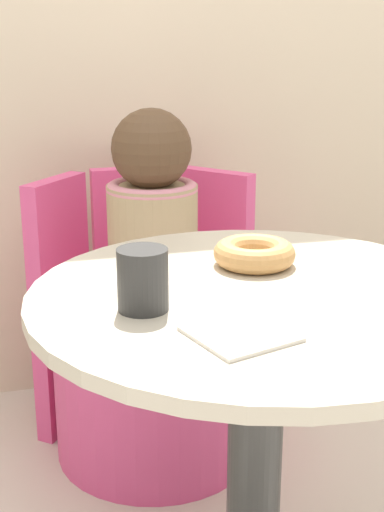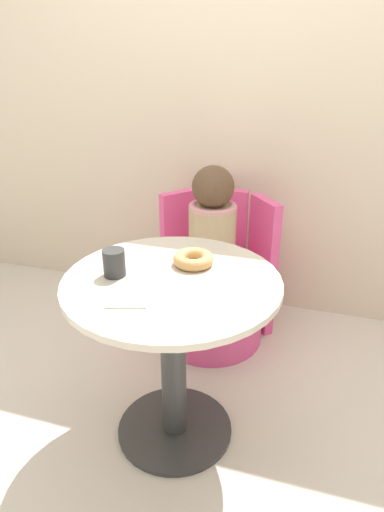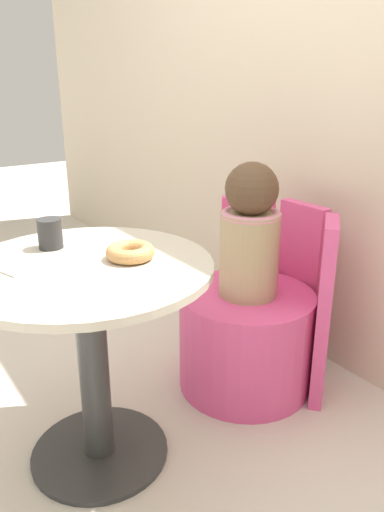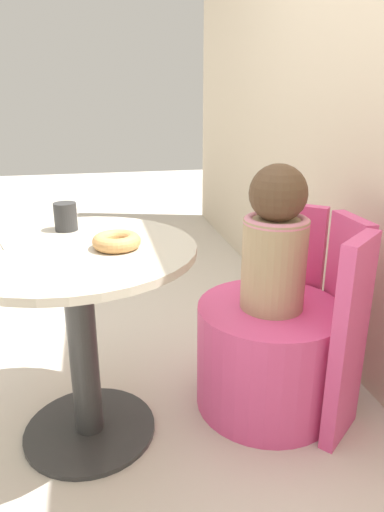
{
  "view_description": "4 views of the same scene",
  "coord_description": "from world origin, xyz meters",
  "px_view_note": "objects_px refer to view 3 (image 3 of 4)",
  "views": [
    {
      "loc": [
        -0.38,
        -1.07,
        1.11
      ],
      "look_at": [
        0.0,
        0.35,
        0.65
      ],
      "focal_mm": 50.0,
      "sensor_mm": 36.0,
      "label": 1
    },
    {
      "loc": [
        0.5,
        -1.35,
        1.46
      ],
      "look_at": [
        -0.03,
        0.35,
        0.62
      ],
      "focal_mm": 32.0,
      "sensor_mm": 36.0,
      "label": 2
    },
    {
      "loc": [
        1.34,
        -0.57,
        1.24
      ],
      "look_at": [
        0.03,
        0.35,
        0.66
      ],
      "focal_mm": 35.0,
      "sensor_mm": 36.0,
      "label": 3
    },
    {
      "loc": [
        1.42,
        0.05,
        1.15
      ],
      "look_at": [
        -0.06,
        0.37,
        0.62
      ],
      "focal_mm": 32.0,
      "sensor_mm": 36.0,
      "label": 4
    }
  ],
  "objects_px": {
    "cup": "(50,234)",
    "tub_chair": "(245,340)",
    "child_figure": "(250,233)",
    "round_table": "(90,325)",
    "donut": "(130,252)"
  },
  "relations": [
    {
      "from": "child_figure",
      "to": "cup",
      "type": "relative_size",
      "value": 5.37
    },
    {
      "from": "cup",
      "to": "tub_chair",
      "type": "bearing_deg",
      "value": 76.72
    },
    {
      "from": "tub_chair",
      "to": "cup",
      "type": "height_order",
      "value": "cup"
    },
    {
      "from": "tub_chair",
      "to": "donut",
      "type": "relative_size",
      "value": 3.62
    },
    {
      "from": "round_table",
      "to": "tub_chair",
      "type": "bearing_deg",
      "value": 92.8
    },
    {
      "from": "donut",
      "to": "cup",
      "type": "xyz_separation_m",
      "value": [
        -0.24,
        -0.16,
        0.03
      ]
    },
    {
      "from": "round_table",
      "to": "tub_chair",
      "type": "distance_m",
      "value": 0.74
    },
    {
      "from": "round_table",
      "to": "donut",
      "type": "bearing_deg",
      "value": 73.75
    },
    {
      "from": "tub_chair",
      "to": "child_figure",
      "type": "distance_m",
      "value": 0.46
    },
    {
      "from": "tub_chair",
      "to": "cup",
      "type": "bearing_deg",
      "value": -103.28
    },
    {
      "from": "donut",
      "to": "cup",
      "type": "distance_m",
      "value": 0.29
    },
    {
      "from": "round_table",
      "to": "cup",
      "type": "height_order",
      "value": "cup"
    },
    {
      "from": "tub_chair",
      "to": "child_figure",
      "type": "height_order",
      "value": "child_figure"
    },
    {
      "from": "cup",
      "to": "child_figure",
      "type": "bearing_deg",
      "value": 76.72
    },
    {
      "from": "child_figure",
      "to": "donut",
      "type": "height_order",
      "value": "child_figure"
    }
  ]
}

